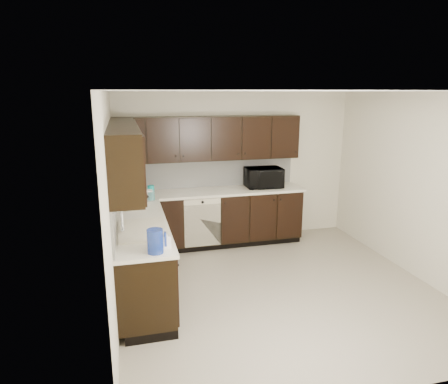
# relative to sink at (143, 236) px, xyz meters

# --- Properties ---
(floor) EXTENTS (4.00, 4.00, 0.00)m
(floor) POSITION_rel_sink_xyz_m (1.68, 0.01, -0.88)
(floor) COLOR #9F9683
(floor) RESTS_ON ground
(ceiling) EXTENTS (4.00, 4.00, 0.00)m
(ceiling) POSITION_rel_sink_xyz_m (1.68, 0.01, 1.62)
(ceiling) COLOR white
(ceiling) RESTS_ON wall_back
(wall_back) EXTENTS (4.00, 0.02, 2.50)m
(wall_back) POSITION_rel_sink_xyz_m (1.68, 2.01, 0.37)
(wall_back) COLOR beige
(wall_back) RESTS_ON floor
(wall_left) EXTENTS (0.02, 4.00, 2.50)m
(wall_left) POSITION_rel_sink_xyz_m (-0.32, 0.01, 0.37)
(wall_left) COLOR beige
(wall_left) RESTS_ON floor
(wall_right) EXTENTS (0.02, 4.00, 2.50)m
(wall_right) POSITION_rel_sink_xyz_m (3.68, 0.01, 0.37)
(wall_right) COLOR beige
(wall_right) RESTS_ON floor
(wall_front) EXTENTS (4.00, 0.02, 2.50)m
(wall_front) POSITION_rel_sink_xyz_m (1.68, -1.99, 0.37)
(wall_front) COLOR beige
(wall_front) RESTS_ON floor
(lower_cabinets) EXTENTS (3.00, 2.80, 0.90)m
(lower_cabinets) POSITION_rel_sink_xyz_m (0.67, 1.12, -0.47)
(lower_cabinets) COLOR black
(lower_cabinets) RESTS_ON floor
(countertop) EXTENTS (3.03, 2.83, 0.04)m
(countertop) POSITION_rel_sink_xyz_m (0.67, 1.12, 0.04)
(countertop) COLOR silver
(countertop) RESTS_ON lower_cabinets
(backsplash) EXTENTS (3.00, 2.80, 0.48)m
(backsplash) POSITION_rel_sink_xyz_m (0.46, 1.33, 0.30)
(backsplash) COLOR silver
(backsplash) RESTS_ON countertop
(upper_cabinets) EXTENTS (3.00, 2.80, 0.70)m
(upper_cabinets) POSITION_rel_sink_xyz_m (0.58, 1.22, 0.89)
(upper_cabinets) COLOR black
(upper_cabinets) RESTS_ON wall_back
(dishwasher) EXTENTS (0.58, 0.04, 0.78)m
(dishwasher) POSITION_rel_sink_xyz_m (0.98, 1.42, -0.33)
(dishwasher) COLOR beige
(dishwasher) RESTS_ON lower_cabinets
(sink) EXTENTS (0.54, 0.82, 0.42)m
(sink) POSITION_rel_sink_xyz_m (0.00, 0.00, 0.00)
(sink) COLOR beige
(sink) RESTS_ON countertop
(microwave) EXTENTS (0.60, 0.42, 0.33)m
(microwave) POSITION_rel_sink_xyz_m (2.09, 1.72, 0.22)
(microwave) COLOR black
(microwave) RESTS_ON countertop
(soap_bottle_a) EXTENTS (0.11, 0.11, 0.20)m
(soap_bottle_a) POSITION_rel_sink_xyz_m (0.20, -0.60, 0.16)
(soap_bottle_a) COLOR gray
(soap_bottle_a) RESTS_ON countertop
(soap_bottle_b) EXTENTS (0.10, 0.10, 0.25)m
(soap_bottle_b) POSITION_rel_sink_xyz_m (-0.17, 0.91, 0.18)
(soap_bottle_b) COLOR gray
(soap_bottle_b) RESTS_ON countertop
(toaster_oven) EXTENTS (0.39, 0.34, 0.20)m
(toaster_oven) POSITION_rel_sink_xyz_m (-0.03, 1.72, 0.16)
(toaster_oven) COLOR #ABABAD
(toaster_oven) RESTS_ON countertop
(storage_bin) EXTENTS (0.50, 0.43, 0.17)m
(storage_bin) POSITION_rel_sink_xyz_m (-0.01, 1.36, 0.14)
(storage_bin) COLOR silver
(storage_bin) RESTS_ON countertop
(blue_pitcher) EXTENTS (0.16, 0.16, 0.24)m
(blue_pitcher) POSITION_rel_sink_xyz_m (0.09, -0.69, 0.18)
(blue_pitcher) COLOR #102D97
(blue_pitcher) RESTS_ON countertop
(teal_tumbler) EXTENTS (0.12, 0.12, 0.22)m
(teal_tumbler) POSITION_rel_sink_xyz_m (0.20, 1.36, 0.17)
(teal_tumbler) COLOR #0B8181
(teal_tumbler) RESTS_ON countertop
(paper_towel_roll) EXTENTS (0.16, 0.16, 0.32)m
(paper_towel_roll) POSITION_rel_sink_xyz_m (0.05, 1.23, 0.22)
(paper_towel_roll) COLOR silver
(paper_towel_roll) RESTS_ON countertop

